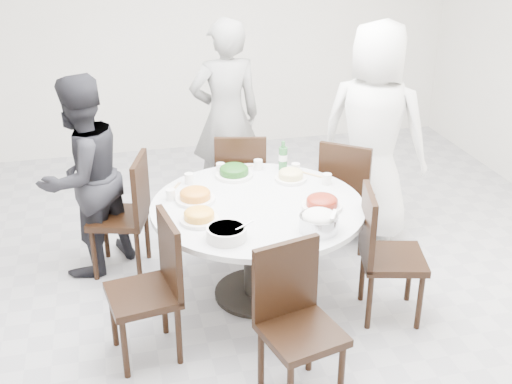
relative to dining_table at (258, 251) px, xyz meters
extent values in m
cube|color=#ABAAAF|center=(0.04, 0.19, -0.38)|extent=(6.00, 6.00, 0.01)
cube|color=white|center=(0.04, 3.19, 1.02)|extent=(6.00, 0.01, 2.80)
cylinder|color=silver|center=(0.00, 0.00, 0.00)|extent=(1.50, 1.50, 0.75)
cube|color=black|center=(0.93, 0.60, 0.10)|extent=(0.59, 0.59, 0.95)
cube|color=black|center=(0.10, 1.00, 0.10)|extent=(0.50, 0.50, 0.95)
cube|color=black|center=(-0.95, 0.61, 0.10)|extent=(0.52, 0.52, 0.95)
cube|color=black|center=(-0.86, -0.49, 0.10)|extent=(0.48, 0.48, 0.95)
cube|color=black|center=(-0.01, -1.09, 0.10)|extent=(0.51, 0.51, 0.95)
cube|color=black|center=(0.85, -0.45, 0.10)|extent=(0.51, 0.51, 0.95)
imported|color=white|center=(1.17, 0.74, 0.55)|extent=(1.07, 1.02, 1.85)
imported|color=black|center=(0.07, 1.51, 0.52)|extent=(0.68, 0.47, 1.78)
imported|color=black|center=(-1.19, 0.69, 0.41)|extent=(0.96, 0.95, 1.57)
cylinder|color=white|center=(-0.06, 0.51, 0.41)|extent=(0.29, 0.29, 0.07)
cylinder|color=white|center=(0.34, 0.34, 0.41)|extent=(0.24, 0.24, 0.06)
cylinder|color=white|center=(-0.42, 0.15, 0.41)|extent=(0.28, 0.28, 0.08)
cylinder|color=white|center=(0.41, -0.17, 0.41)|extent=(0.28, 0.28, 0.07)
cylinder|color=white|center=(-0.44, -0.17, 0.41)|extent=(0.26, 0.26, 0.07)
cylinder|color=silver|center=(0.29, -0.47, 0.43)|extent=(0.25, 0.25, 0.11)
cylinder|color=white|center=(-0.31, -0.44, 0.41)|extent=(0.26, 0.26, 0.08)
cylinder|color=#296731|center=(0.34, 0.56, 0.49)|extent=(0.07, 0.07, 0.23)
cylinder|color=white|center=(-0.03, 0.62, 0.42)|extent=(0.07, 0.07, 0.08)
camera|label=1|loc=(-0.95, -3.91, 2.34)|focal=45.00mm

